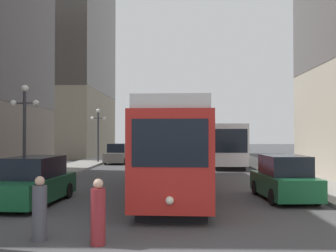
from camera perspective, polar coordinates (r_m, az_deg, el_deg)
name	(u,v)px	position (r m, az deg, el deg)	size (l,w,h in m)	color
sidewalk_left	(110,156)	(48.36, -8.27, -4.24)	(2.76, 120.00, 0.15)	gray
sidewalk_right	(238,156)	(48.16, 9.98, -4.25)	(2.76, 120.00, 0.15)	gray
streetcar	(180,147)	(18.59, 1.71, -2.99)	(3.21, 14.41, 3.89)	black
transit_bus	(225,143)	(34.92, 8.05, -2.36)	(2.97, 12.15, 3.45)	black
parked_car_left_near	(118,154)	(37.05, -7.09, -4.00)	(2.07, 4.67, 1.82)	black
parked_car_left_mid	(34,182)	(16.38, -18.53, -7.58)	(2.09, 4.97, 1.82)	black
parked_car_right_far	(284,179)	(17.26, 16.20, -7.27)	(2.08, 4.36, 1.82)	black
pedestrian_crossing_far	(98,214)	(10.09, -9.93, -12.26)	(0.36, 0.36, 1.61)	maroon
pedestrian_on_sidewalk	(40,211)	(10.85, -17.81, -11.40)	(0.36, 0.36, 1.63)	#4C4C56
lamp_post_left_near	(25,119)	(20.58, -19.75, 0.97)	(1.41, 0.36, 4.94)	#333338
lamp_post_left_far	(98,126)	(37.53, -9.91, -0.06)	(1.41, 0.36, 4.88)	#333338
building_left_midblock	(55,27)	(54.86, -15.77, 13.37)	(13.14, 19.17, 31.81)	gray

